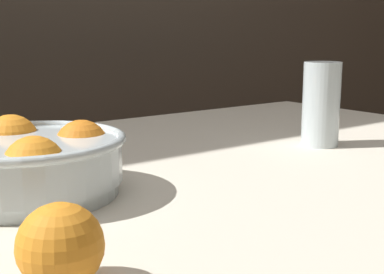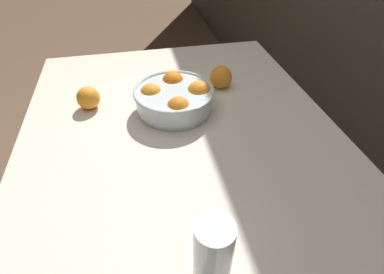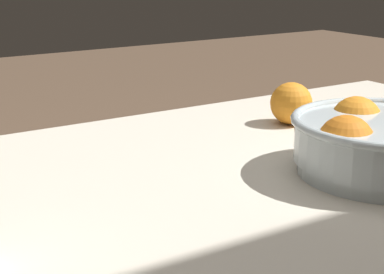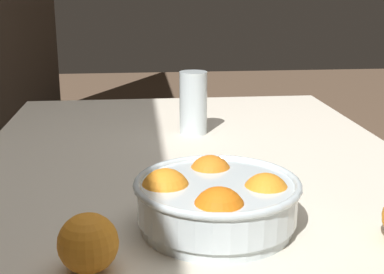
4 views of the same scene
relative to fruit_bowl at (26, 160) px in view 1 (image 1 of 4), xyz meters
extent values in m
cube|color=beige|center=(0.25, 0.00, -0.06)|extent=(1.49, 0.95, 0.03)
cylinder|color=#936B47|center=(0.94, 0.41, -0.43)|extent=(0.05, 0.05, 0.71)
cylinder|color=silver|center=(0.00, 0.00, -0.04)|extent=(0.23, 0.23, 0.02)
cylinder|color=silver|center=(0.00, 0.00, 0.00)|extent=(0.25, 0.25, 0.06)
torus|color=silver|center=(0.00, 0.00, 0.03)|extent=(0.26, 0.26, 0.01)
sphere|color=orange|center=(0.08, -0.01, 0.01)|extent=(0.07, 0.07, 0.07)
sphere|color=orange|center=(0.01, 0.07, 0.01)|extent=(0.08, 0.08, 0.08)
sphere|color=orange|center=(-0.02, -0.08, 0.01)|extent=(0.07, 0.07, 0.07)
cylinder|color=#F4A314|center=(0.56, -0.03, 0.01)|extent=(0.06, 0.06, 0.11)
cylinder|color=silver|center=(0.56, -0.03, 0.03)|extent=(0.07, 0.07, 0.16)
sphere|color=orange|center=(-0.07, -0.28, -0.01)|extent=(0.07, 0.07, 0.07)
camera|label=1|loc=(-0.23, -0.68, 0.17)|focal=50.00mm
camera|label=2|loc=(0.81, -0.12, 0.52)|focal=28.00mm
camera|label=3|loc=(0.67, 0.55, 0.24)|focal=60.00mm
camera|label=4|loc=(-0.75, 0.11, 0.32)|focal=50.00mm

